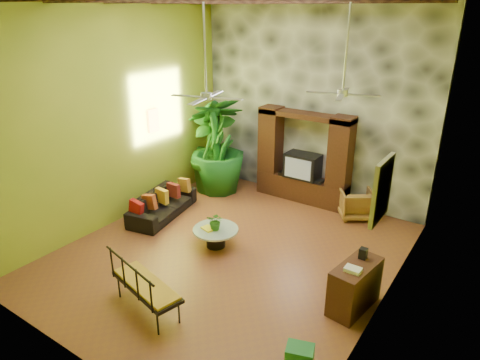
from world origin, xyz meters
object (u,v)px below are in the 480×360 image
Objects in this scene: side_console at (355,286)px; ceiling_fan_front at (206,84)px; wicker_armchair at (356,203)px; iron_bench at (142,284)px; tall_plant_a at (214,147)px; tall_plant_b at (209,154)px; coffee_table at (216,235)px; ceiling_fan_back at (344,81)px; tall_plant_c at (218,145)px; entertainment_center at (303,164)px; green_bin at (300,357)px; sofa at (163,204)px.

ceiling_fan_front is at bearing -168.80° from side_console.
iron_bench reaches higher than wicker_armchair.
tall_plant_a is 0.31m from tall_plant_b.
iron_bench is (0.31, -2.31, 0.29)m from coffee_table.
ceiling_fan_back is 1.84× the size of side_console.
tall_plant_a is 0.87× the size of tall_plant_c.
tall_plant_c is at bearing 124.29° from ceiling_fan_front.
ceiling_fan_front is (-0.20, -3.54, 2.44)m from entertainment_center.
tall_plant_b is at bearing 129.66° from iron_bench.
coffee_table is 3.47m from green_bin.
iron_bench is (2.21, -2.73, 0.26)m from sofa.
ceiling_fan_back is 4.97× the size of green_bin.
ceiling_fan_back is at bearing 59.90° from wicker_armchair.
sofa is at bearing 153.98° from green_bin.
tall_plant_b is (-2.14, 2.72, -2.39)m from ceiling_fan_front.
sofa is 1.95m from coffee_table.
iron_bench reaches higher than coffee_table.
ceiling_fan_front and ceiling_fan_back have the same top height.
ceiling_fan_front is 2.47× the size of wicker_armchair.
ceiling_fan_front is 3.85m from sofa.
tall_plant_c is (-3.61, -0.54, 0.94)m from wicker_armchair.
side_console is (4.76, -2.66, -0.87)m from tall_plant_c.
tall_plant_c reaches higher than tall_plant_a.
side_console is at bearing -5.39° from coffee_table.
green_bin is (0.89, -3.09, -3.24)m from ceiling_fan_back.
tall_plant_a is at bearing 126.31° from ceiling_fan_front.
tall_plant_b is 2.01× the size of side_console.
wicker_armchair is at bearing 56.91° from coffee_table.
ceiling_fan_back is at bearing -50.43° from entertainment_center.
tall_plant_c is (-3.71, 1.20, -2.12)m from ceiling_fan_back.
coffee_table is at bearing -52.09° from tall_plant_a.
tall_plant_a reaches higher than side_console.
tall_plant_b is at bearing 161.07° from side_console.
tall_plant_b is (0.07, -0.29, -0.10)m from tall_plant_a.
tall_plant_c is 5.15m from iron_bench.
ceiling_fan_front is 2.41m from ceiling_fan_back.
tall_plant_a reaches higher than tall_plant_b.
wicker_armchair is 0.34× the size of tall_plant_a.
wicker_armchair is (1.50, -0.20, -0.62)m from entertainment_center.
iron_bench is at bearing -66.69° from tall_plant_c.
ceiling_fan_back is 1.23× the size of iron_bench.
tall_plant_b is at bearing 138.94° from green_bin.
ceiling_fan_back reaches higher than side_console.
wicker_armchair reaches higher than green_bin.
ceiling_fan_front is 4.84m from wicker_armchair.
side_console is (1.05, -1.46, -3.00)m from ceiling_fan_back.
side_console is (2.74, 2.02, -0.14)m from iron_bench.
tall_plant_a reaches higher than coffee_table.
coffee_table is (1.71, -2.37, -1.02)m from tall_plant_c.
ceiling_fan_back is at bearing 106.15° from green_bin.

